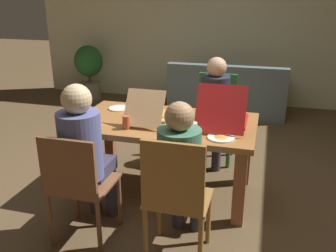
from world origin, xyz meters
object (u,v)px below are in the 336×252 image
Objects in this scene: person_2 at (181,166)px; plate_2 at (221,137)px; chair_0 at (215,115)px; person_1 at (85,149)px; dining_table at (165,133)px; pizza_box_0 at (152,114)px; pizza_box_1 at (223,117)px; drinking_glass_0 at (192,131)px; plate_0 at (172,133)px; drinking_glass_1 at (94,117)px; drinking_glass_2 at (126,122)px; chair_2 at (175,195)px; plate_1 at (119,108)px; couch at (227,95)px; person_0 at (214,102)px; potted_plant at (89,67)px; chair_1 at (77,182)px.

person_2 is 0.55m from plate_2.
chair_0 is 0.78× the size of person_1.
pizza_box_0 is at bearing 165.86° from dining_table.
drinking_glass_0 is (-0.19, -0.47, 0.02)m from pizza_box_1.
chair_0 is at bearing 81.09° from plate_0.
drinking_glass_1 is 1.27× the size of drinking_glass_2.
pizza_box_1 is at bearing 24.91° from drinking_glass_2.
chair_2 is at bearing -47.20° from drinking_glass_2.
dining_table is 1.69× the size of chair_0.
person_1 is at bearing -109.03° from pizza_box_0.
plate_1 is at bearing 145.32° from drinking_glass_0.
chair_2 is 0.54× the size of couch.
chair_0 is at bearing 69.92° from dining_table.
person_0 reaches higher than plate_2.
plate_0 is (0.57, 0.49, 0.01)m from person_1.
plate_2 is (0.56, -0.29, 0.13)m from dining_table.
plate_0 is at bearing 40.50° from person_1.
person_1 is 0.75m from plate_0.
person_1 is 1.31× the size of potted_plant.
plate_0 reaches higher than dining_table.
plate_0 and plate_2 have the same top height.
pizza_box_1 is 0.50m from drinking_glass_0.
person_0 is 1.75m from person_1.
couch is at bearing 95.31° from plate_2.
drinking_glass_2 reaches higher than plate_2.
chair_1 is 0.98m from drinking_glass_0.
person_2 reaches higher than chair_0.
plate_2 is (0.22, -1.08, 0.03)m from person_0.
plate_2 is at bearing -79.98° from chair_0.
person_2 is 1.36m from plate_1.
person_2 is at bearing -90.00° from person_0.
drinking_glass_1 is (-1.14, 0.03, 0.06)m from plate_2.
plate_1 is at bearing 172.16° from pizza_box_1.
drinking_glass_0 is (0.19, -0.09, 0.06)m from plate_0.
pizza_box_0 is 2.50× the size of plate_0.
pizza_box_0 is (-0.48, 0.98, 0.23)m from chair_2.
drinking_glass_0 is at bearing -112.10° from pizza_box_1.
chair_1 reaches higher than plate_0.
person_2 is 5.50× the size of plate_1.
plate_1 is 1.84× the size of drinking_glass_2.
chair_2 is at bearing -12.32° from person_1.
person_1 is 5.67× the size of plate_0.
potted_plant is at bearing 131.50° from plate_2.
person_2 reaches higher than plate_1.
dining_table is at bearing 109.77° from chair_2.
drinking_glass_2 is (0.15, 0.65, 0.26)m from chair_1.
plate_0 is 0.42m from drinking_glass_2.
potted_plant is (-2.52, 0.22, 0.28)m from couch.
drinking_glass_0 is at bearing 36.01° from chair_1.
chair_2 is (0.00, -1.88, 0.03)m from chair_0.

